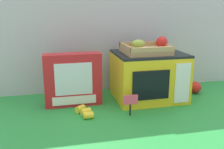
{
  "coord_description": "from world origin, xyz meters",
  "views": [
    {
      "loc": [
        -0.33,
        -1.25,
        0.49
      ],
      "look_at": [
        -0.04,
        0.01,
        0.15
      ],
      "focal_mm": 41.38,
      "sensor_mm": 36.0,
      "label": 1
    }
  ],
  "objects": [
    {
      "name": "toy_microwave",
      "position": [
        0.16,
        0.01,
        0.13
      ],
      "size": [
        0.36,
        0.3,
        0.25
      ],
      "color": "yellow",
      "rests_on": "ground"
    },
    {
      "name": "ground_plane",
      "position": [
        0.0,
        0.0,
        0.0
      ],
      "size": [
        1.7,
        1.7,
        0.0
      ],
      "primitive_type": "plane",
      "color": "green",
      "rests_on": "ground"
    },
    {
      "name": "food_groups_crate",
      "position": [
        0.14,
        -0.0,
        0.28
      ],
      "size": [
        0.23,
        0.22,
        0.09
      ],
      "color": "tan",
      "rests_on": "toy_microwave"
    },
    {
      "name": "display_back_panel",
      "position": [
        0.0,
        0.23,
        0.31
      ],
      "size": [
        1.61,
        0.03,
        0.63
      ],
      "primitive_type": "cube",
      "color": "#B7BABF",
      "rests_on": "ground"
    },
    {
      "name": "price_sign",
      "position": [
        0.0,
        -0.19,
        0.07
      ],
      "size": [
        0.07,
        0.01,
        0.1
      ],
      "color": "black",
      "rests_on": "ground"
    },
    {
      "name": "loose_toy_apple",
      "position": [
        0.46,
        0.03,
        0.03
      ],
      "size": [
        0.07,
        0.07,
        0.07
      ],
      "primitive_type": "sphere",
      "color": "red",
      "rests_on": "ground"
    },
    {
      "name": "loose_toy_banana",
      "position": [
        -0.2,
        -0.14,
        0.02
      ],
      "size": [
        0.08,
        0.13,
        0.03
      ],
      "color": "yellow",
      "rests_on": "ground"
    },
    {
      "name": "cookie_set_box",
      "position": [
        -0.24,
        0.01,
        0.13
      ],
      "size": [
        0.29,
        0.08,
        0.27
      ],
      "color": "red",
      "rests_on": "ground"
    }
  ]
}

